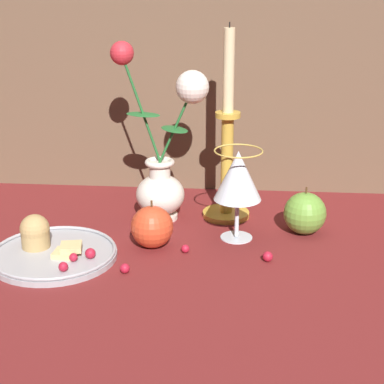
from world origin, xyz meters
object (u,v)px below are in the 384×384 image
object	(u,v)px
wine_glass	(238,178)
apple_near_glass	(152,227)
vase	(164,162)
candlestick	(227,155)
plate_with_pastries	(50,249)
apple_beside_vase	(305,213)

from	to	relation	value
wine_glass	apple_near_glass	bearing A→B (deg)	-161.61
vase	apple_near_glass	bearing A→B (deg)	-92.35
vase	wine_glass	world-z (taller)	vase
wine_glass	candlestick	size ratio (longest dim) A/B	0.45
candlestick	wine_glass	bearing A→B (deg)	-77.79
wine_glass	candlestick	bearing A→B (deg)	102.21
vase	candlestick	world-z (taller)	candlestick
wine_glass	plate_with_pastries	bearing A→B (deg)	-161.49
candlestick	plate_with_pastries	bearing A→B (deg)	-144.48
plate_with_pastries	apple_beside_vase	size ratio (longest dim) A/B	2.37
plate_with_pastries	candlestick	distance (m)	0.39
apple_near_glass	vase	bearing A→B (deg)	87.65
plate_with_pastries	wine_glass	world-z (taller)	wine_glass
plate_with_pastries	apple_near_glass	distance (m)	0.18
vase	wine_glass	size ratio (longest dim) A/B	2.04
wine_glass	apple_beside_vase	distance (m)	0.15
apple_beside_vase	apple_near_glass	bearing A→B (deg)	-163.24
wine_glass	apple_near_glass	world-z (taller)	wine_glass
wine_glass	apple_beside_vase	size ratio (longest dim) A/B	1.85
vase	plate_with_pastries	world-z (taller)	vase
apple_beside_vase	candlestick	bearing A→B (deg)	154.36
apple_beside_vase	apple_near_glass	distance (m)	0.29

